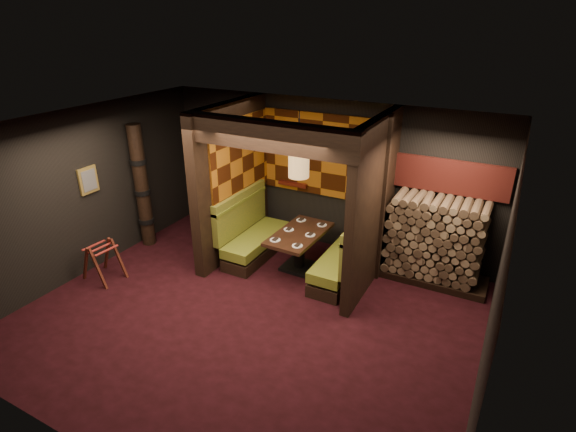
# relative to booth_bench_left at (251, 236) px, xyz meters

# --- Properties ---
(floor) EXTENTS (6.50, 5.50, 0.02)m
(floor) POSITION_rel_booth_bench_left_xyz_m (0.96, -1.65, -0.41)
(floor) COLOR black
(floor) RESTS_ON ground
(ceiling) EXTENTS (6.50, 5.50, 0.02)m
(ceiling) POSITION_rel_booth_bench_left_xyz_m (0.96, -1.65, 2.46)
(ceiling) COLOR black
(ceiling) RESTS_ON ground
(wall_back) EXTENTS (6.50, 0.02, 2.85)m
(wall_back) POSITION_rel_booth_bench_left_xyz_m (0.96, 1.11, 1.02)
(wall_back) COLOR black
(wall_back) RESTS_ON ground
(wall_front) EXTENTS (6.50, 0.02, 2.85)m
(wall_front) POSITION_rel_booth_bench_left_xyz_m (0.96, -4.41, 1.02)
(wall_front) COLOR black
(wall_front) RESTS_ON ground
(wall_left) EXTENTS (0.02, 5.50, 2.85)m
(wall_left) POSITION_rel_booth_bench_left_xyz_m (-2.30, -1.65, 1.02)
(wall_left) COLOR black
(wall_left) RESTS_ON ground
(wall_right) EXTENTS (0.02, 5.50, 2.85)m
(wall_right) POSITION_rel_booth_bench_left_xyz_m (4.22, -1.65, 1.02)
(wall_right) COLOR black
(wall_right) RESTS_ON ground
(partition_left) EXTENTS (0.20, 2.20, 2.85)m
(partition_left) POSITION_rel_booth_bench_left_xyz_m (-0.39, -0.00, 1.02)
(partition_left) COLOR black
(partition_left) RESTS_ON floor
(partition_right) EXTENTS (0.15, 2.10, 2.85)m
(partition_right) POSITION_rel_booth_bench_left_xyz_m (2.26, 0.05, 1.02)
(partition_right) COLOR black
(partition_right) RESTS_ON floor
(header_beam) EXTENTS (2.85, 0.18, 0.44)m
(header_beam) POSITION_rel_booth_bench_left_xyz_m (0.94, -0.95, 2.23)
(header_beam) COLOR black
(header_beam) RESTS_ON partition_left
(tapa_back_panel) EXTENTS (2.40, 0.06, 1.55)m
(tapa_back_panel) POSITION_rel_booth_bench_left_xyz_m (0.94, 1.06, 1.42)
(tapa_back_panel) COLOR #A35B12
(tapa_back_panel) RESTS_ON wall_back
(tapa_side_panel) EXTENTS (0.04, 1.85, 1.45)m
(tapa_side_panel) POSITION_rel_booth_bench_left_xyz_m (-0.27, 0.17, 1.45)
(tapa_side_panel) COLOR #A35B12
(tapa_side_panel) RESTS_ON partition_left
(lacquer_shelf) EXTENTS (0.60, 0.12, 0.07)m
(lacquer_shelf) POSITION_rel_booth_bench_left_xyz_m (0.36, 1.00, 0.78)
(lacquer_shelf) COLOR #4E130C
(lacquer_shelf) RESTS_ON wall_back
(booth_bench_left) EXTENTS (0.68, 1.60, 1.14)m
(booth_bench_left) POSITION_rel_booth_bench_left_xyz_m (0.00, 0.00, 0.00)
(booth_bench_left) COLOR black
(booth_bench_left) RESTS_ON floor
(booth_bench_right) EXTENTS (0.68, 1.60, 1.14)m
(booth_bench_right) POSITION_rel_booth_bench_left_xyz_m (1.89, 0.00, 0.00)
(booth_bench_right) COLOR black
(booth_bench_right) RESTS_ON floor
(dining_table) EXTENTS (0.78, 1.38, 0.72)m
(dining_table) POSITION_rel_booth_bench_left_xyz_m (1.01, -0.02, 0.08)
(dining_table) COLOR black
(dining_table) RESTS_ON floor
(place_settings) EXTENTS (0.64, 1.12, 0.03)m
(place_settings) POSITION_rel_booth_bench_left_xyz_m (1.01, -0.02, 0.33)
(place_settings) COLOR white
(place_settings) RESTS_ON dining_table
(pendant_lamp) EXTENTS (0.34, 0.34, 1.09)m
(pendant_lamp) POSITION_rel_booth_bench_left_xyz_m (1.01, -0.07, 1.58)
(pendant_lamp) COLOR olive
(pendant_lamp) RESTS_ON ceiling
(framed_picture) EXTENTS (0.05, 0.36, 0.46)m
(framed_picture) POSITION_rel_booth_bench_left_xyz_m (-2.25, -1.55, 1.22)
(framed_picture) COLOR olive
(framed_picture) RESTS_ON wall_left
(luggage_rack) EXTENTS (0.70, 0.52, 0.73)m
(luggage_rack) POSITION_rel_booth_bench_left_xyz_m (-1.82, -1.90, -0.04)
(luggage_rack) COLOR #4F1E12
(luggage_rack) RESTS_ON floor
(totem_column) EXTENTS (0.31, 0.31, 2.40)m
(totem_column) POSITION_rel_booth_bench_left_xyz_m (-2.09, -0.55, 0.79)
(totem_column) COLOR black
(totem_column) RESTS_ON floor
(firewood_stack) EXTENTS (1.73, 0.70, 1.50)m
(firewood_stack) POSITION_rel_booth_bench_left_xyz_m (3.25, 0.70, 0.35)
(firewood_stack) COLOR black
(firewood_stack) RESTS_ON floor
(mosaic_header) EXTENTS (1.83, 0.10, 0.56)m
(mosaic_header) POSITION_rel_booth_bench_left_xyz_m (3.25, 1.03, 1.38)
(mosaic_header) COLOR maroon
(mosaic_header) RESTS_ON wall_back
(bay_front_post) EXTENTS (0.08, 0.08, 2.85)m
(bay_front_post) POSITION_rel_booth_bench_left_xyz_m (2.35, 0.31, 1.02)
(bay_front_post) COLOR black
(bay_front_post) RESTS_ON floor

